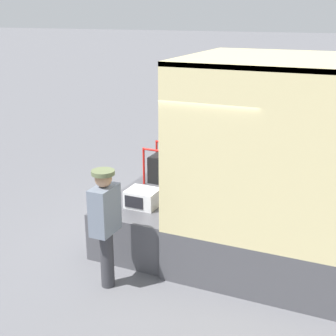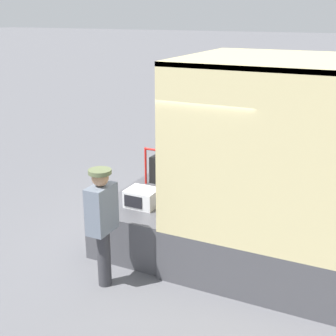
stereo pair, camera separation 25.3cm
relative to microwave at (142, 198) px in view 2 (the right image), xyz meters
name	(u,v)px [view 2 (the right image)]	position (x,y,z in m)	size (l,w,h in m)	color
ground_plane	(191,243)	(0.59, 0.52, -0.86)	(160.00, 160.00, 0.00)	slate
tailgate_deck	(157,215)	(-0.02, 0.52, -0.50)	(1.22, 2.28, 0.73)	#4C4C51
microwave	(142,198)	(0.00, 0.00, 0.00)	(0.46, 0.40, 0.26)	white
portable_generator	(169,168)	(-0.10, 1.14, 0.11)	(0.64, 0.55, 0.64)	black
worker_person	(102,216)	(0.01, -1.10, 0.14)	(0.30, 0.44, 1.64)	#38383D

